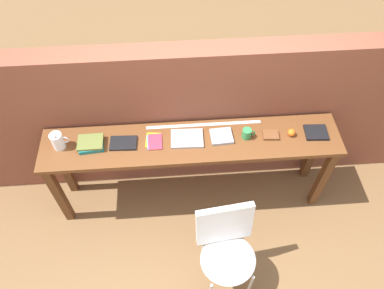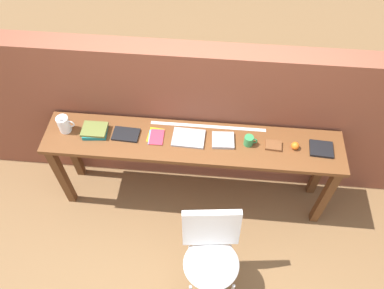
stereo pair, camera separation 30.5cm
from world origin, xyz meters
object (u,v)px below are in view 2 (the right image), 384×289
at_px(book_stack_leftmost, 95,131).
at_px(sports_ball_small, 295,146).
at_px(chair_white_moulded, 211,252).
at_px(pitcher_white, 64,124).
at_px(pamphlet_pile_colourful, 156,136).
at_px(magazine_cycling, 126,134).
at_px(mug, 249,141).
at_px(leather_journal_brown, 273,145).
at_px(book_repair_rightmost, 321,149).
at_px(book_open_centre, 189,138).

relative_size(book_stack_leftmost, sports_ball_small, 3.28).
bearing_deg(chair_white_moulded, pitcher_white, 147.85).
bearing_deg(pitcher_white, pamphlet_pile_colourful, -0.21).
relative_size(magazine_cycling, mug, 2.00).
bearing_deg(mug, book_stack_leftmost, 179.93).
height_order(mug, sports_ball_small, mug).
bearing_deg(leather_journal_brown, mug, -177.33).
distance_m(magazine_cycling, leather_journal_brown, 1.23).
bearing_deg(mug, book_repair_rightmost, -0.63).
relative_size(book_stack_leftmost, leather_journal_brown, 1.63).
bearing_deg(chair_white_moulded, book_repair_rightmost, 43.73).
bearing_deg(magazine_cycling, chair_white_moulded, -43.32).
height_order(magazine_cycling, sports_ball_small, sports_ball_small).
bearing_deg(book_open_centre, mug, 0.72).
xyz_separation_m(chair_white_moulded, sports_ball_small, (0.62, 0.79, 0.39)).
height_order(pamphlet_pile_colourful, sports_ball_small, sports_ball_small).
distance_m(book_open_centre, mug, 0.50).
bearing_deg(book_open_centre, pitcher_white, -178.01).
height_order(pitcher_white, mug, pitcher_white).
bearing_deg(book_repair_rightmost, chair_white_moulded, -132.91).
distance_m(book_stack_leftmost, leather_journal_brown, 1.49).
distance_m(book_open_centre, book_repair_rightmost, 1.09).
bearing_deg(pitcher_white, magazine_cycling, -0.89).
bearing_deg(chair_white_moulded, mug, 73.11).
distance_m(magazine_cycling, book_open_centre, 0.53).
height_order(chair_white_moulded, magazine_cycling, magazine_cycling).
distance_m(pitcher_white, book_stack_leftmost, 0.26).
relative_size(book_open_centre, sports_ball_small, 4.14).
height_order(book_stack_leftmost, sports_ball_small, sports_ball_small).
distance_m(pitcher_white, book_repair_rightmost, 2.13).
bearing_deg(mug, chair_white_moulded, -106.89).
relative_size(book_open_centre, book_repair_rightmost, 1.44).
relative_size(pitcher_white, book_repair_rightmost, 0.99).
relative_size(magazine_cycling, book_open_centre, 0.82).
distance_m(leather_journal_brown, sports_ball_small, 0.17).
relative_size(leather_journal_brown, book_repair_rightmost, 0.70).
xyz_separation_m(chair_white_moulded, leather_journal_brown, (0.45, 0.80, 0.37)).
bearing_deg(book_repair_rightmost, book_open_centre, -177.53).
height_order(mug, book_repair_rightmost, mug).
distance_m(pitcher_white, magazine_cycling, 0.52).
distance_m(magazine_cycling, book_repair_rightmost, 1.61).
bearing_deg(mug, pamphlet_pile_colourful, 179.51).
bearing_deg(pitcher_white, leather_journal_brown, -0.50).
relative_size(chair_white_moulded, pitcher_white, 4.85).
relative_size(book_open_centre, leather_journal_brown, 2.05).
bearing_deg(magazine_cycling, book_stack_leftmost, -177.45).
distance_m(chair_white_moulded, pitcher_white, 1.59).
bearing_deg(leather_journal_brown, magazine_cycling, -176.01).
xyz_separation_m(chair_white_moulded, mug, (0.24, 0.80, 0.40)).
distance_m(book_stack_leftmost, magazine_cycling, 0.26).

